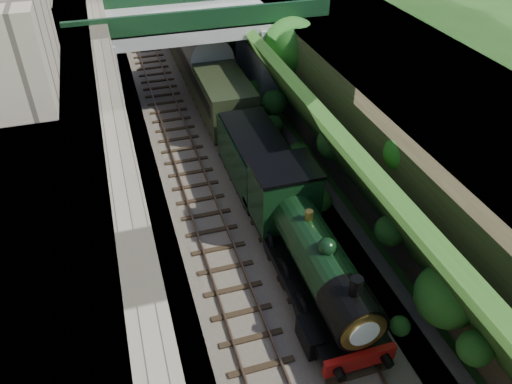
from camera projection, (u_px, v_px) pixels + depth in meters
name	position (u px, v px, depth m)	size (l,w,h in m)	color
trackbed	(206.00, 128.00, 32.31)	(10.00, 90.00, 0.20)	#473F38
retaining_wall	(110.00, 90.00, 28.98)	(1.00, 90.00, 7.00)	#756B56
street_plateau_left	(47.00, 98.00, 28.15)	(6.00, 90.00, 7.00)	#262628
street_plateau_right	(345.00, 66.00, 32.78)	(8.00, 90.00, 6.25)	#262628
embankment_slope	(283.00, 86.00, 31.38)	(4.42, 90.00, 6.36)	#1E4714
track_left	(176.00, 130.00, 31.75)	(2.50, 90.00, 0.20)	black
track_right	(224.00, 123.00, 32.51)	(2.50, 90.00, 0.20)	black
road_bridge	(204.00, 45.00, 33.24)	(16.00, 6.40, 7.25)	gray
tree	(293.00, 48.00, 31.29)	(3.60, 3.80, 6.60)	black
locomotive	(308.00, 248.00, 20.57)	(3.10, 10.22, 3.83)	black
tender	(255.00, 161.00, 26.39)	(2.70, 6.00, 3.05)	black
coach_front	(204.00, 65.00, 35.81)	(2.90, 18.00, 3.70)	black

